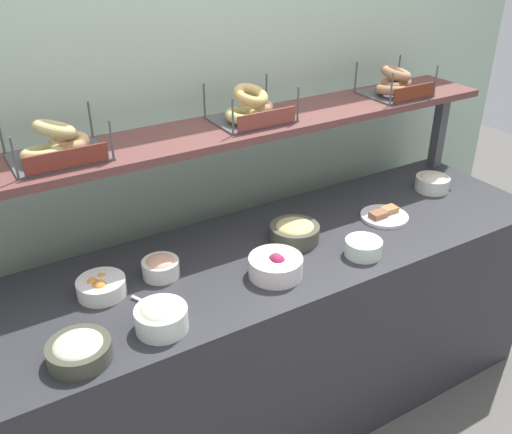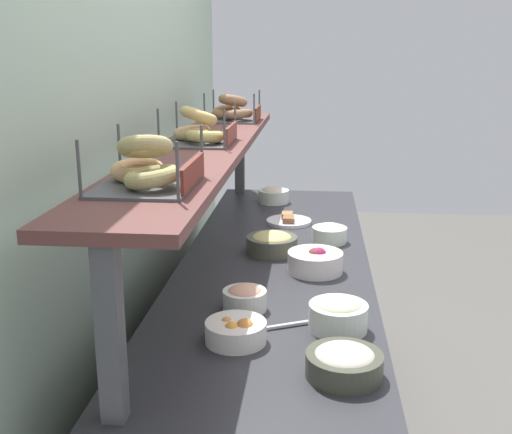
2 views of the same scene
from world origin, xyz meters
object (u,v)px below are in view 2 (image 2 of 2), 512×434
at_px(bagel_basket_plain, 200,131).
at_px(bagel_basket_everything, 234,111).
at_px(bowl_tuna_salad, 344,362).
at_px(bowl_fruit_salad, 236,331).
at_px(serving_spoon_near_plate, 305,322).
at_px(bowl_cream_cheese, 330,233).
at_px(bowl_lox_spread, 245,298).
at_px(bagel_basket_sesame, 147,169).
at_px(bowl_hummus, 272,243).
at_px(bowl_potato_salad, 274,195).
at_px(bowl_scallion_spread, 338,314).
at_px(bowl_beet_salad, 315,261).
at_px(serving_plate_white, 289,220).

xyz_separation_m(bagel_basket_plain, bagel_basket_everything, (0.73, -0.03, 0.00)).
distance_m(bowl_tuna_salad, bowl_fruit_salad, 0.32).
bearing_deg(serving_spoon_near_plate, bowl_cream_cheese, -5.87).
relative_size(bowl_lox_spread, bagel_basket_sesame, 0.43).
bearing_deg(bowl_hummus, bowl_potato_salad, 3.52).
distance_m(bowl_scallion_spread, serving_spoon_near_plate, 0.10).
distance_m(bowl_fruit_salad, bagel_basket_plain, 0.88).
xyz_separation_m(bowl_beet_salad, bagel_basket_everything, (0.89, 0.41, 0.44)).
distance_m(serving_plate_white, bagel_basket_sesame, 1.35).
bearing_deg(bowl_hummus, bowl_beet_salad, -139.69).
relative_size(bowl_scallion_spread, bagel_basket_plain, 0.56).
height_order(bowl_potato_salad, bowl_beet_salad, bowl_beet_salad).
bearing_deg(bowl_cream_cheese, bowl_scallion_spread, -179.27).
bearing_deg(bowl_potato_salad, bagel_basket_everything, 124.68).
xyz_separation_m(bowl_tuna_salad, bowl_cream_cheese, (1.09, 0.02, 0.00)).
relative_size(bowl_fruit_salad, serving_plate_white, 0.82).
bearing_deg(bowl_lox_spread, serving_plate_white, -5.10).
relative_size(bowl_lox_spread, bowl_scallion_spread, 0.80).
relative_size(bowl_tuna_salad, bowl_fruit_salad, 1.13).
distance_m(bowl_potato_salad, bowl_cream_cheese, 0.71).
distance_m(bowl_tuna_salad, serving_plate_white, 1.38).
xyz_separation_m(bowl_potato_salad, bagel_basket_sesame, (-1.61, 0.21, 0.44)).
bearing_deg(bagel_basket_plain, bowl_fruit_salad, -162.97).
height_order(bowl_lox_spread, bowl_cream_cheese, same).
bearing_deg(bowl_lox_spread, bowl_fruit_salad, -179.54).
relative_size(bowl_tuna_salad, bowl_beet_salad, 0.96).
distance_m(bowl_scallion_spread, bagel_basket_everything, 1.50).
distance_m(bowl_potato_salad, bagel_basket_sesame, 1.69).
bearing_deg(bowl_fruit_salad, bowl_scallion_spread, -69.13).
bearing_deg(bowl_potato_salad, bowl_beet_salad, -167.84).
height_order(bowl_fruit_salad, serving_plate_white, bowl_fruit_salad).
bearing_deg(bowl_lox_spread, serving_spoon_near_plate, -115.58).
bearing_deg(bagel_basket_sesame, bowl_potato_salad, -7.39).
height_order(bowl_cream_cheese, bagel_basket_sesame, bagel_basket_sesame).
bearing_deg(bowl_lox_spread, bowl_cream_cheese, -20.51).
bearing_deg(bowl_fruit_salad, serving_spoon_near_plate, -54.48).
bearing_deg(bowl_potato_salad, serving_plate_white, -166.03).
bearing_deg(bowl_scallion_spread, bowl_beet_salad, 8.08).
bearing_deg(bagel_basket_sesame, bowl_cream_cheese, -26.85).
bearing_deg(serving_spoon_near_plate, bagel_basket_sesame, 110.84).
bearing_deg(bowl_hummus, serving_spoon_near_plate, -167.51).
xyz_separation_m(bowl_hummus, serving_spoon_near_plate, (-0.64, -0.14, -0.03)).
xyz_separation_m(bowl_hummus, bagel_basket_sesame, (-0.80, 0.26, 0.44)).
xyz_separation_m(serving_plate_white, serving_spoon_near_plate, (-1.08, -0.10, -0.00)).
distance_m(bowl_tuna_salad, bowl_beet_salad, 0.73).
bearing_deg(bowl_lox_spread, bowl_scallion_spread, -112.27).
bearing_deg(bowl_cream_cheese, bowl_lox_spread, 159.49).
bearing_deg(serving_plate_white, bowl_fruit_salad, 175.91).
relative_size(bowl_lox_spread, bagel_basket_plain, 0.45).
relative_size(bowl_tuna_salad, bagel_basket_plain, 0.63).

